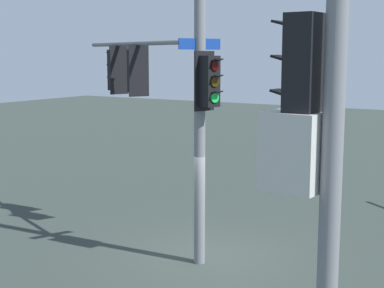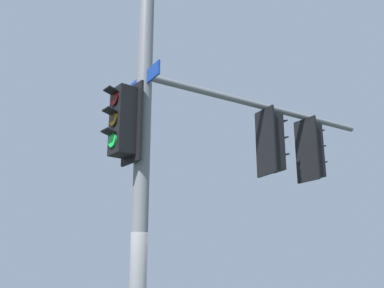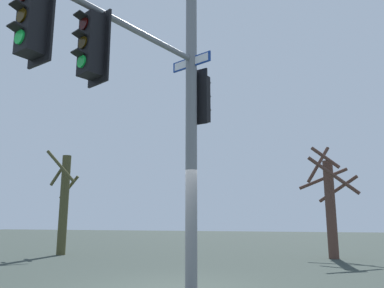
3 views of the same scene
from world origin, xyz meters
The scene contains 3 objects.
ground_plane centered at (0.00, 0.00, 0.00)m, with size 80.00×80.00×0.00m, color #2E3732.
main_signal_pole_assembly centered at (0.23, -0.93, 4.69)m, with size 4.69×5.42×8.98m.
secondary_pole_assembly centered at (6.04, 4.64, 4.06)m, with size 0.54×0.83×8.07m.
Camera 1 is at (11.40, 6.54, 4.76)m, focal length 53.79 mm.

